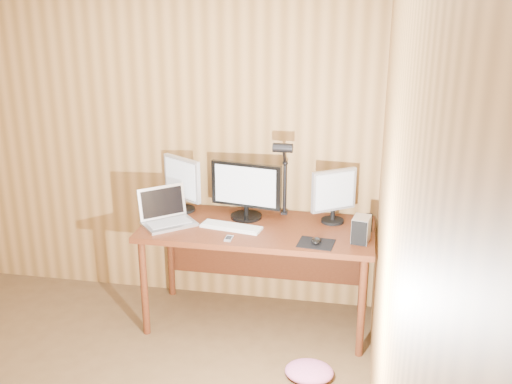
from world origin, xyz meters
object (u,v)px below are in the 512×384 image
(hard_drive, at_px, (361,229))
(speaker, at_px, (369,223))
(monitor_center, at_px, (246,190))
(mouse, at_px, (316,240))
(keyboard, at_px, (231,227))
(monitor_left, at_px, (182,183))
(phone, at_px, (229,238))
(desk, at_px, (259,239))
(desk_lamp, at_px, (284,168))
(monitor_right, at_px, (334,195))
(laptop, at_px, (166,215))

(hard_drive, height_order, speaker, hard_drive)
(monitor_center, relative_size, mouse, 4.92)
(mouse, height_order, hard_drive, hard_drive)
(monitor_center, height_order, keyboard, monitor_center)
(monitor_left, height_order, mouse, monitor_left)
(monitor_left, relative_size, phone, 4.42)
(desk, relative_size, phone, 17.38)
(keyboard, relative_size, desk_lamp, 0.73)
(monitor_left, relative_size, monitor_right, 1.06)
(monitor_center, distance_m, phone, 0.45)
(monitor_right, relative_size, desk_lamp, 0.64)
(phone, xyz_separation_m, desk_lamp, (0.29, 0.46, 0.37))
(laptop, xyz_separation_m, hard_drive, (1.35, -0.08, 0.02))
(monitor_center, relative_size, laptop, 1.19)
(monitor_center, bearing_deg, monitor_left, -176.38)
(monitor_left, xyz_separation_m, keyboard, (0.42, -0.27, -0.21))
(keyboard, bearing_deg, monitor_center, 84.14)
(monitor_left, height_order, keyboard, monitor_left)
(keyboard, bearing_deg, desk_lamp, 50.29)
(mouse, distance_m, desk_lamp, 0.61)
(monitor_center, xyz_separation_m, mouse, (0.53, -0.37, -0.19))
(keyboard, relative_size, phone, 4.76)
(monitor_center, bearing_deg, desk_lamp, 22.02)
(keyboard, relative_size, speaker, 3.57)
(desk, bearing_deg, monitor_center, 143.31)
(phone, relative_size, speaker, 0.75)
(desk, distance_m, desk_lamp, 0.53)
(laptop, bearing_deg, phone, -63.07)
(laptop, distance_m, phone, 0.54)
(laptop, bearing_deg, monitor_left, 39.06)
(mouse, height_order, phone, mouse)
(monitor_center, distance_m, monitor_right, 0.62)
(hard_drive, bearing_deg, monitor_right, 132.90)
(desk, height_order, monitor_right, monitor_right)
(monitor_right, relative_size, phone, 4.16)
(laptop, xyz_separation_m, keyboard, (0.47, -0.01, -0.05))
(monitor_left, bearing_deg, monitor_right, 30.62)
(laptop, distance_m, keyboard, 0.47)
(monitor_right, xyz_separation_m, desk_lamp, (-0.36, 0.03, 0.17))
(hard_drive, bearing_deg, speaker, 85.07)
(phone, bearing_deg, mouse, 4.52)
(monitor_left, xyz_separation_m, speaker, (1.35, -0.15, -0.16))
(desk, height_order, laptop, laptop)
(monitor_right, height_order, laptop, monitor_right)
(monitor_center, bearing_deg, laptop, -149.54)
(monitor_right, bearing_deg, monitor_center, 148.31)
(keyboard, distance_m, speaker, 0.93)
(keyboard, height_order, desk_lamp, desk_lamp)
(monitor_left, xyz_separation_m, laptop, (-0.05, -0.25, -0.16))
(monitor_right, height_order, hard_drive, monitor_right)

